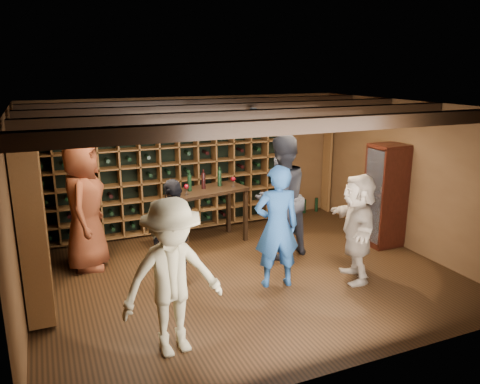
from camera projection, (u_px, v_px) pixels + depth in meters
name	position (u px, v px, depth m)	size (l,w,h in m)	color
ground	(245.00, 274.00, 7.04)	(6.00, 6.00, 0.00)	black
room_shell	(244.00, 112.00, 6.46)	(6.00, 6.00, 6.00)	brown
wine_rack_back	(169.00, 172.00, 8.62)	(4.65, 0.30, 2.20)	brown
wine_rack_left	(33.00, 208.00, 6.41)	(0.30, 2.65, 2.20)	brown
crate_shelf	(307.00, 140.00, 9.61)	(1.20, 0.32, 2.07)	brown
display_cabinet	(385.00, 197.00, 8.03)	(0.55, 0.50, 1.75)	#34100A
man_blue_shirt	(277.00, 227.00, 6.50)	(0.64, 0.42, 1.75)	navy
man_grey_suit	(281.00, 198.00, 7.49)	(0.97, 0.76, 2.00)	black
guest_red_floral	(84.00, 205.00, 7.06)	(0.98, 0.64, 2.01)	maroon
guest_woman_black	(175.00, 231.00, 6.64)	(0.90, 0.37, 1.54)	black
guest_khaki	(172.00, 278.00, 4.93)	(1.13, 0.65, 1.75)	tan
guest_beige	(357.00, 228.00, 6.72)	(1.47, 0.47, 1.58)	tan
tasting_table	(208.00, 196.00, 8.09)	(1.42, 0.91, 1.27)	black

